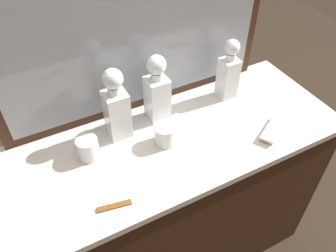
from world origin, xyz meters
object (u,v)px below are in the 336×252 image
Objects in this scene: crystal_decanter_far_left at (157,94)px; crystal_tumbler_far_left at (165,135)px; crystal_tumbler_rear at (88,149)px; tortoiseshell_comb at (114,206)px; silver_brush_far_left at (273,130)px; crystal_decanter_center at (228,75)px; crystal_decanter_left at (117,110)px.

crystal_decanter_far_left reaches higher than crystal_tumbler_far_left.
tortoiseshell_comb is (0.00, -0.25, -0.04)m from crystal_tumbler_rear.
crystal_decanter_center is at bearing 96.15° from silver_brush_far_left.
silver_brush_far_left is (0.54, -0.28, -0.11)m from crystal_decanter_left.
crystal_decanter_center reaches higher than silver_brush_far_left.
crystal_decanter_far_left is at bearing 45.47° from tortoiseshell_comb.
crystal_tumbler_rear is 0.72m from silver_brush_far_left.
crystal_decanter_far_left reaches higher than silver_brush_far_left.
crystal_tumbler_rear is at bearing -157.27° from crystal_decanter_left.
crystal_decanter_left reaches higher than silver_brush_far_left.
crystal_decanter_far_left is 0.47m from tortoiseshell_comb.
crystal_decanter_left is at bearing -173.66° from crystal_decanter_far_left.
tortoiseshell_comb is at bearing -177.45° from silver_brush_far_left.
crystal_tumbler_far_left is (-0.37, -0.13, -0.07)m from crystal_decanter_center.
silver_brush_far_left is at bearing -39.29° from crystal_decanter_far_left.
crystal_decanter_center is at bearing 0.83° from crystal_decanter_left.
crystal_decanter_left reaches higher than crystal_tumbler_far_left.
crystal_tumbler_far_left is at bearing -12.55° from crystal_tumbler_rear.
crystal_tumbler_rear is (-0.28, 0.06, 0.00)m from crystal_tumbler_far_left.
crystal_decanter_center is at bearing 25.71° from tortoiseshell_comb.
crystal_decanter_left is at bearing 22.73° from crystal_tumbler_rear.
crystal_tumbler_rear is (-0.65, -0.07, -0.07)m from crystal_decanter_center.
crystal_decanter_center is 0.30m from silver_brush_far_left.
crystal_decanter_left is at bearing 64.94° from tortoiseshell_comb.
silver_brush_far_left is (0.36, -0.30, -0.11)m from crystal_decanter_far_left.
silver_brush_far_left is (0.40, -0.15, -0.02)m from crystal_tumbler_far_left.
crystal_tumbler_far_left is at bearing -160.76° from crystal_decanter_center.
silver_brush_far_left is at bearing 2.55° from tortoiseshell_comb.
crystal_decanter_center is 0.51m from crystal_decanter_left.
crystal_tumbler_far_left is (-0.04, -0.14, -0.08)m from crystal_decanter_far_left.
crystal_decanter_left is (-0.51, -0.01, 0.01)m from crystal_decanter_center.
crystal_decanter_center is 0.91× the size of crystal_decanter_left.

